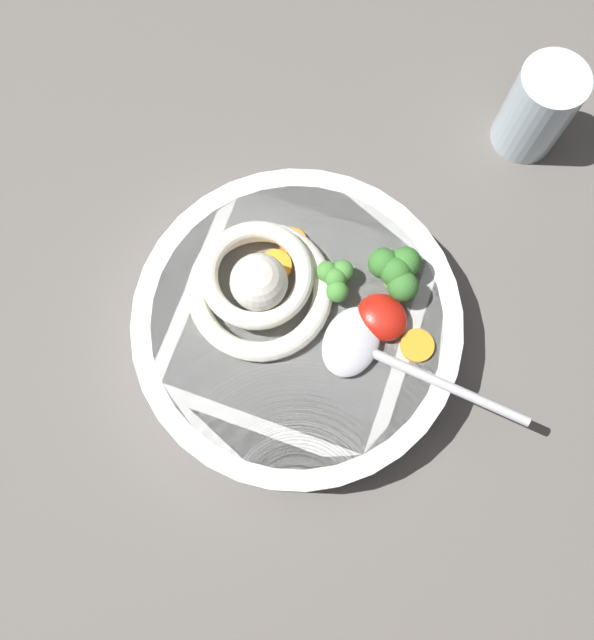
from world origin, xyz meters
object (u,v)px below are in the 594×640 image
noodle_pile (259,284)px  soup_spoon (367,349)px  soup_bowl (297,328)px  drinking_glass (538,109)px

noodle_pile → soup_spoon: bearing=-168.4°
soup_bowl → noodle_pile: (3.93, 0.17, 4.40)cm
soup_spoon → drinking_glass: (3.11, -27.52, -1.81)cm
soup_bowl → drinking_glass: (-2.74, -29.36, 1.75)cm
drinking_glass → soup_spoon: bearing=96.4°
soup_bowl → drinking_glass: bearing=-95.3°
drinking_glass → soup_bowl: bearing=84.7°
soup_bowl → noodle_pile: bearing=2.5°
soup_bowl → soup_spoon: bearing=-162.6°
noodle_pile → soup_spoon: (-9.78, -2.01, -0.83)cm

